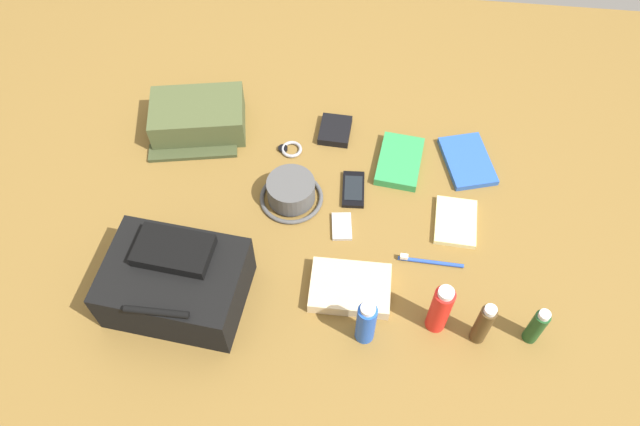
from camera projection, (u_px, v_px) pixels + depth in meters
ground_plane at (320, 224)px, 1.69m from camera, size 2.64×2.02×0.02m
backpack at (176, 282)px, 1.49m from camera, size 0.35×0.27×0.17m
toiletry_pouch at (198, 118)px, 1.83m from camera, size 0.30×0.26×0.10m
bucket_hat at (291, 192)px, 1.69m from camera, size 0.18×0.18×0.07m
shampoo_bottle at (537, 326)px, 1.44m from camera, size 0.04×0.04×0.13m
cologne_bottle at (483, 324)px, 1.43m from camera, size 0.04×0.04×0.16m
sunscreen_spray at (440, 309)px, 1.44m from camera, size 0.05×0.05×0.17m
deodorant_spray at (366, 323)px, 1.43m from camera, size 0.05×0.05×0.15m
paperback_novel at (467, 161)px, 1.78m from camera, size 0.17×0.21×0.02m
travel_guidebook at (400, 162)px, 1.78m from camera, size 0.14×0.20×0.03m
cell_phone at (353, 189)px, 1.73m from camera, size 0.07×0.12×0.01m
media_player at (342, 226)px, 1.66m from camera, size 0.06×0.09×0.01m
wristwatch at (290, 149)px, 1.81m from camera, size 0.07×0.06×0.01m
toothbrush at (427, 261)px, 1.60m from camera, size 0.17×0.02×0.02m
wallet at (335, 130)px, 1.84m from camera, size 0.10×0.11×0.02m
notepad at (456, 222)px, 1.67m from camera, size 0.12×0.16×0.02m
folded_towel at (350, 288)px, 1.54m from camera, size 0.20×0.14×0.04m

